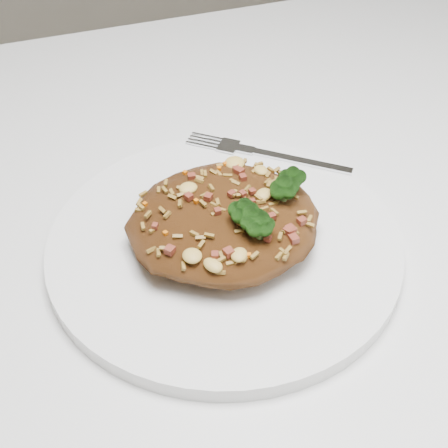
{
  "coord_description": "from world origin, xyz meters",
  "views": [
    {
      "loc": [
        -0.19,
        -0.4,
        1.12
      ],
      "look_at": [
        -0.06,
        -0.05,
        0.78
      ],
      "focal_mm": 50.0,
      "sensor_mm": 36.0,
      "label": 1
    }
  ],
  "objects": [
    {
      "name": "dining_table",
      "position": [
        0.0,
        0.0,
        0.66
      ],
      "size": [
        1.2,
        0.8,
        0.75
      ],
      "color": "silver",
      "rests_on": "ground"
    },
    {
      "name": "fried_rice",
      "position": [
        -0.06,
        -0.05,
        0.79
      ],
      "size": [
        0.15,
        0.14,
        0.06
      ],
      "color": "brown",
      "rests_on": "plate"
    },
    {
      "name": "plate",
      "position": [
        -0.06,
        -0.05,
        0.76
      ],
      "size": [
        0.29,
        0.29,
        0.01
      ],
      "primitive_type": "cylinder",
      "color": "white",
      "rests_on": "dining_table"
    },
    {
      "name": "fork",
      "position": [
        0.02,
        0.04,
        0.77
      ],
      "size": [
        0.13,
        0.12,
        0.0
      ],
      "rotation": [
        0.0,
        0.0,
        -0.7
      ],
      "color": "silver",
      "rests_on": "plate"
    }
  ]
}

